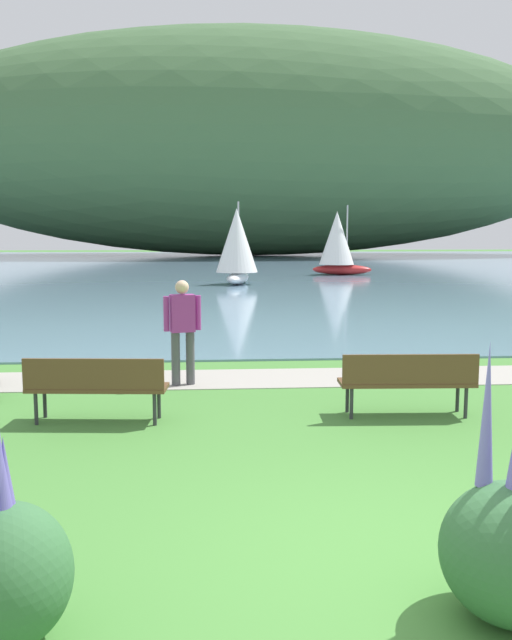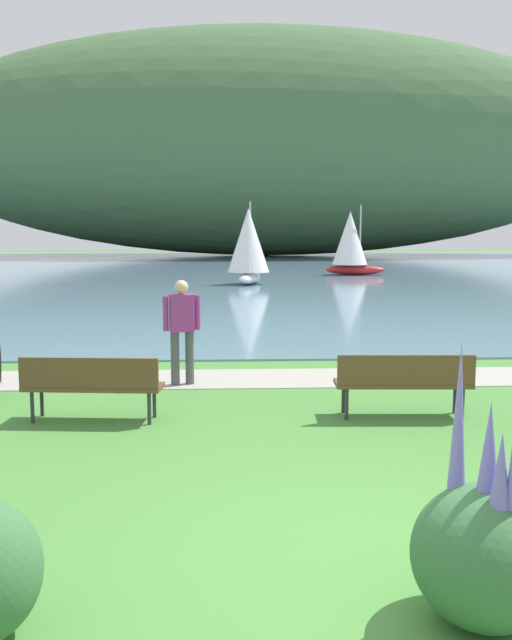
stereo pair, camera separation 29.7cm
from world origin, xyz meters
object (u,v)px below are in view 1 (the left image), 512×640
Objects in this scene: sailboat_nearest_to_shore at (338,242)px; park_bench_near_camera at (408,379)px; park_bench_further_along at (96,384)px; person_at_shoreline at (183,326)px; sailboat_mid_bay at (237,245)px.

park_bench_near_camera is at bearing -99.16° from sailboat_nearest_to_shore.
person_at_shoreline is (1.03, 2.09, 0.46)m from park_bench_further_along.
park_bench_further_along is at bearing -96.70° from sailboat_mid_bay.
person_at_shoreline is at bearing -105.68° from sailboat_nearest_to_shore.
sailboat_mid_bay is at bearing -130.85° from sailboat_nearest_to_shore.
sailboat_mid_bay reaches higher than person_at_shoreline.
park_bench_further_along is (-4.10, -0.02, 0.00)m from park_bench_near_camera.
sailboat_nearest_to_shore reaches higher than park_bench_further_along.
sailboat_nearest_to_shore reaches higher than person_at_shoreline.
sailboat_nearest_to_shore reaches higher than park_bench_near_camera.
park_bench_near_camera is 23.41m from sailboat_mid_bay.
sailboat_nearest_to_shore is 9.62m from sailboat_mid_bay.
sailboat_mid_bay reaches higher than park_bench_further_along.
person_at_shoreline is 29.65m from sailboat_nearest_to_shore.
sailboat_nearest_to_shore is at bearing 49.15° from sailboat_mid_bay.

